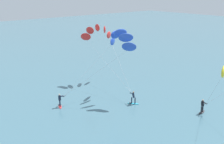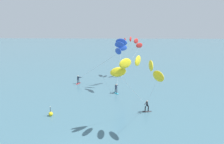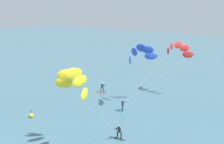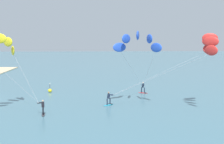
% 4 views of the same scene
% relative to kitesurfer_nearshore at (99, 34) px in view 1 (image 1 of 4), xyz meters
% --- Properties ---
extents(kitesurfer_nearshore, '(6.30, 13.23, 8.81)m').
position_rel_kitesurfer_nearshore_xyz_m(kitesurfer_nearshore, '(0.00, 0.00, 0.00)').
color(kitesurfer_nearshore, '#23ADD1').
rests_on(kitesurfer_nearshore, ground).
extents(kitesurfer_far_out, '(10.19, 5.76, 9.11)m').
position_rel_kitesurfer_nearshore_xyz_m(kitesurfer_far_out, '(-2.41, -7.23, 0.24)').
color(kitesurfer_far_out, red).
rests_on(kitesurfer_far_out, ground).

